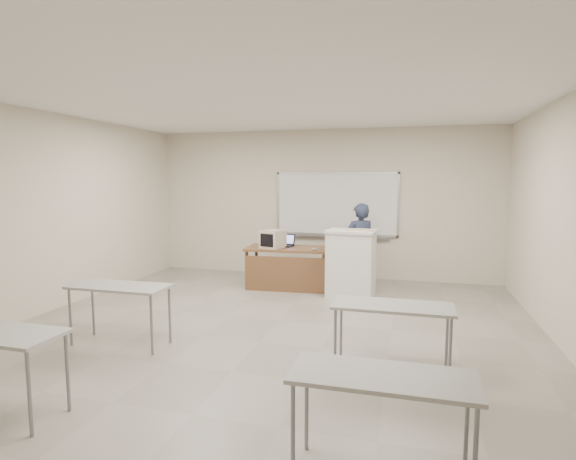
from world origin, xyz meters
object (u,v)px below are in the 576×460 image
(instructor_desk, at_px, (287,259))
(crt_monitor, at_px, (273,239))
(keyboard, at_px, (360,230))
(laptop, at_px, (285,243))
(mouse, at_px, (314,249))
(whiteboard, at_px, (336,205))
(presenter, at_px, (360,246))
(podium, at_px, (351,263))

(instructor_desk, relative_size, crt_monitor, 3.74)
(crt_monitor, relative_size, keyboard, 0.89)
(instructor_desk, bearing_deg, keyboard, -17.83)
(laptop, distance_m, mouse, 0.72)
(whiteboard, height_order, keyboard, whiteboard)
(instructor_desk, bearing_deg, presenter, 15.37)
(whiteboard, height_order, presenter, whiteboard)
(laptop, bearing_deg, whiteboard, 63.77)
(mouse, bearing_deg, keyboard, 0.07)
(laptop, xyz_separation_m, keyboard, (1.45, -0.60, 0.35))
(instructor_desk, bearing_deg, whiteboard, 57.03)
(whiteboard, relative_size, keyboard, 5.44)
(laptop, bearing_deg, instructor_desk, -56.04)
(podium, relative_size, crt_monitor, 2.82)
(whiteboard, relative_size, crt_monitor, 6.10)
(podium, height_order, mouse, podium)
(crt_monitor, xyz_separation_m, laptop, (0.15, 0.27, -0.11))
(mouse, bearing_deg, crt_monitor, -168.27)
(podium, relative_size, laptop, 3.83)
(instructor_desk, distance_m, keyboard, 1.52)
(instructor_desk, relative_size, laptop, 5.10)
(crt_monitor, bearing_deg, keyboard, 5.50)
(whiteboard, bearing_deg, podium, -71.19)
(laptop, bearing_deg, keyboard, -9.70)
(crt_monitor, relative_size, mouse, 4.08)
(instructor_desk, height_order, laptop, laptop)
(keyboard, bearing_deg, presenter, 112.76)
(podium, distance_m, presenter, 0.69)
(presenter, bearing_deg, mouse, 7.64)
(laptop, relative_size, presenter, 0.19)
(crt_monitor, relative_size, laptop, 1.36)
(whiteboard, relative_size, presenter, 1.59)
(whiteboard, relative_size, podium, 2.17)
(crt_monitor, bearing_deg, instructor_desk, 19.96)
(whiteboard, distance_m, podium, 1.80)
(podium, xyz_separation_m, presenter, (0.07, 0.66, 0.21))
(crt_monitor, bearing_deg, podium, 8.92)
(whiteboard, xyz_separation_m, crt_monitor, (-0.95, -1.26, -0.57))
(crt_monitor, distance_m, keyboard, 1.65)
(podium, xyz_separation_m, crt_monitor, (-1.45, 0.21, 0.34))
(instructor_desk, height_order, keyboard, keyboard)
(laptop, height_order, mouse, laptop)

